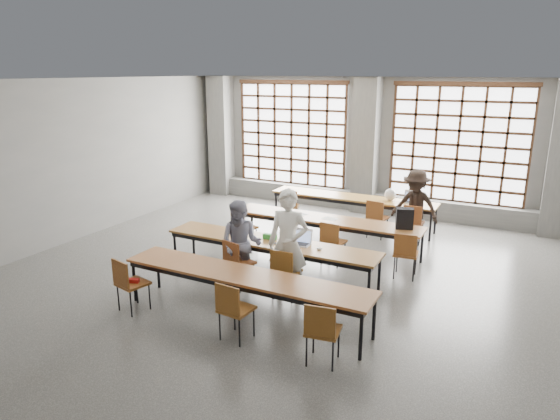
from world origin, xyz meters
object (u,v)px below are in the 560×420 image
object	(u,v)px
chair_front_left	(236,259)
student_female	(241,244)
desk_row_b	(325,221)
green_box	(270,237)
chair_mid_left	(242,225)
backpack	(405,218)
chair_back_left	(289,204)
laptop_back	(410,200)
chair_near_mid	(233,306)
student_back	(415,206)
phone	(277,244)
student_male	(288,244)
plastic_bag	(390,195)
desk_row_d	(244,278)
chair_near_right	(322,327)
desk_row_a	(352,199)
chair_near_left	(128,280)
chair_mid_right	(406,251)
chair_back_mid	(376,215)
laptop_front	(301,240)
chair_back_right	(413,220)
desk_row_c	(270,244)
chair_front_right	(285,269)
mouse	(319,249)
chair_mid_centre	(332,239)

from	to	relation	value
chair_front_left	student_female	distance (m)	0.27
desk_row_b	green_box	xyz separation A→B (m)	(-0.39, -1.67, 0.11)
chair_front_left	chair_mid_left	bearing A→B (deg)	118.57
backpack	chair_back_left	bearing A→B (deg)	138.57
laptop_back	chair_near_mid	bearing A→B (deg)	-99.82
student_back	phone	bearing A→B (deg)	-108.08
student_male	plastic_bag	size ratio (longest dim) A/B	6.41
desk_row_d	chair_near_right	world-z (taller)	chair_near_right
desk_row_a	chair_near_left	xyz separation A→B (m)	(-1.59, -5.86, -0.13)
chair_mid_right	chair_front_left	xyz separation A→B (m)	(-2.47, -1.75, 0.00)
chair_back_left	student_female	xyz separation A→B (m)	(0.84, -3.61, 0.24)
phone	backpack	distance (m)	2.60
student_back	chair_front_left	bearing A→B (deg)	-110.88
chair_back_mid	chair_mid_left	xyz separation A→B (m)	(-2.30, -1.98, 0.00)
student_male	phone	distance (m)	0.61
chair_mid_left	phone	distance (m)	1.92
chair_back_left	chair_mid_right	size ratio (longest dim) A/B	1.00
chair_mid_left	laptop_front	size ratio (longest dim) A/B	2.32
desk_row_d	student_back	bearing A→B (deg)	72.77
chair_mid_left	chair_near_mid	bearing A→B (deg)	-60.59
chair_back_right	laptop_front	xyz separation A→B (m)	(-1.29, -3.00, 0.25)
student_male	phone	bearing A→B (deg)	126.02
desk_row_c	phone	xyz separation A→B (m)	(0.18, -0.10, 0.07)
green_box	chair_back_mid	bearing A→B (deg)	70.41
desk_row_a	green_box	xyz separation A→B (m)	(-0.28, -3.65, 0.11)
chair_front_right	green_box	distance (m)	0.99
chair_mid_right	student_male	distance (m)	2.28
chair_mid_right	student_female	world-z (taller)	student_female
chair_mid_right	desk_row_b	bearing A→B (deg)	160.83
green_box	student_male	bearing A→B (deg)	-41.74
laptop_front	green_box	xyz separation A→B (m)	(-0.60, -0.03, -0.02)
chair_back_left	mouse	distance (m)	3.77
desk_row_c	student_female	bearing A→B (deg)	-120.96
desk_row_d	mouse	distance (m)	1.59
chair_back_left	chair_front_left	world-z (taller)	same
desk_row_a	plastic_bag	world-z (taller)	plastic_bag
chair_mid_right	phone	size ratio (longest dim) A/B	6.77
chair_mid_right	chair_mid_left	bearing A→B (deg)	179.97
desk_row_a	chair_front_left	size ratio (longest dim) A/B	4.55
student_female	student_back	bearing A→B (deg)	45.20
desk_row_b	student_back	size ratio (longest dim) A/B	2.48
chair_mid_centre	chair_near_mid	world-z (taller)	same
student_back	plastic_bag	distance (m)	0.89
student_male	laptop_front	distance (m)	0.62
chair_near_left	chair_mid_left	bearing A→B (deg)	88.69
chair_near_mid	green_box	world-z (taller)	chair_near_mid
student_male	student_back	bearing A→B (deg)	61.33
chair_mid_right	chair_near_right	size ratio (longest dim) A/B	1.00
student_female	student_back	distance (m)	4.30
chair_back_left	chair_near_left	size ratio (longest dim) A/B	1.00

